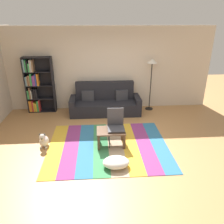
{
  "coord_description": "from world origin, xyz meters",
  "views": [
    {
      "loc": [
        -0.42,
        -4.66,
        2.87
      ],
      "look_at": [
        -0.06,
        0.53,
        0.65
      ],
      "focal_mm": 34.93,
      "sensor_mm": 36.0,
      "label": 1
    }
  ],
  "objects": [
    {
      "name": "pouf",
      "position": [
        -0.08,
        -0.91,
        0.12
      ],
      "size": [
        0.56,
        0.41,
        0.21
      ],
      "primitive_type": "ellipsoid",
      "color": "white",
      "rests_on": "rug"
    },
    {
      "name": "bookshelf",
      "position": [
        -2.4,
        2.31,
        0.9
      ],
      "size": [
        0.9,
        0.28,
        1.8
      ],
      "color": "black",
      "rests_on": "ground_plane"
    },
    {
      "name": "rug",
      "position": [
        -0.2,
        -0.07,
        0.01
      ],
      "size": [
        2.89,
        2.36,
        0.01
      ],
      "color": "gold",
      "rests_on": "ground_plane"
    },
    {
      "name": "couch",
      "position": [
        -0.18,
        2.02,
        0.34
      ],
      "size": [
        2.26,
        0.8,
        1.0
      ],
      "color": "black",
      "rests_on": "ground_plane"
    },
    {
      "name": "dog",
      "position": [
        -1.75,
        0.02,
        0.16
      ],
      "size": [
        0.22,
        0.35,
        0.4
      ],
      "color": "beige",
      "rests_on": "ground_plane"
    },
    {
      "name": "standing_lamp",
      "position": [
        1.35,
        2.23,
        1.44
      ],
      "size": [
        0.32,
        0.32,
        1.72
      ],
      "color": "black",
      "rests_on": "ground_plane"
    },
    {
      "name": "tv_remote",
      "position": [
        -0.1,
        0.06,
        0.42
      ],
      "size": [
        0.08,
        0.16,
        0.02
      ],
      "primitive_type": "cube",
      "rotation": [
        0.0,
        0.0,
        -0.27
      ],
      "color": "black",
      "rests_on": "coffee_table"
    },
    {
      "name": "coffee_table",
      "position": [
        -0.12,
        -0.02,
        0.33
      ],
      "size": [
        0.68,
        0.5,
        0.4
      ],
      "color": "#513826",
      "rests_on": "rug"
    },
    {
      "name": "folding_chair",
      "position": [
        0.0,
        0.09,
        0.53
      ],
      "size": [
        0.4,
        0.4,
        0.9
      ],
      "rotation": [
        0.0,
        0.0,
        -0.33
      ],
      "color": "#38383D",
      "rests_on": "ground_plane"
    },
    {
      "name": "ground_plane",
      "position": [
        0.0,
        0.0,
        0.0
      ],
      "size": [
        14.0,
        14.0,
        0.0
      ],
      "primitive_type": "plane",
      "color": "#B27F4C"
    },
    {
      "name": "back_wall",
      "position": [
        0.0,
        2.55,
        1.35
      ],
      "size": [
        6.8,
        0.1,
        2.7
      ],
      "primitive_type": "cube",
      "color": "beige",
      "rests_on": "ground_plane"
    }
  ]
}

